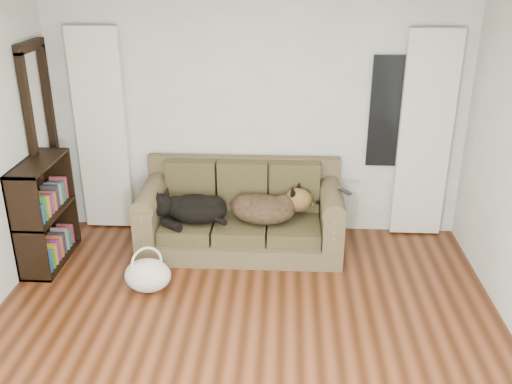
# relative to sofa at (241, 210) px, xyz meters

# --- Properties ---
(floor) EXTENTS (5.00, 5.00, 0.00)m
(floor) POSITION_rel_sofa_xyz_m (0.14, -1.97, -0.45)
(floor) COLOR #391A0B
(floor) RESTS_ON ground
(ceiling) EXTENTS (5.00, 5.00, 0.00)m
(ceiling) POSITION_rel_sofa_xyz_m (0.14, -1.97, 2.15)
(ceiling) COLOR white
(ceiling) RESTS_ON ground
(wall_back) EXTENTS (4.50, 0.04, 2.60)m
(wall_back) POSITION_rel_sofa_xyz_m (0.14, 0.53, 0.85)
(wall_back) COLOR silver
(wall_back) RESTS_ON ground
(curtain_left) EXTENTS (0.55, 0.08, 2.25)m
(curtain_left) POSITION_rel_sofa_xyz_m (-1.56, 0.45, 0.70)
(curtain_left) COLOR silver
(curtain_left) RESTS_ON ground
(curtain_right) EXTENTS (0.55, 0.08, 2.25)m
(curtain_right) POSITION_rel_sofa_xyz_m (1.94, 0.45, 0.70)
(curtain_right) COLOR silver
(curtain_right) RESTS_ON ground
(window_pane) EXTENTS (0.50, 0.03, 1.20)m
(window_pane) POSITION_rel_sofa_xyz_m (1.59, 0.50, 0.95)
(window_pane) COLOR black
(window_pane) RESTS_ON wall_back
(door_casing) EXTENTS (0.07, 0.60, 2.10)m
(door_casing) POSITION_rel_sofa_xyz_m (-2.06, 0.07, 0.60)
(door_casing) COLOR black
(door_casing) RESTS_ON ground
(sofa) EXTENTS (2.11, 0.91, 0.86)m
(sofa) POSITION_rel_sofa_xyz_m (0.00, 0.00, 0.00)
(sofa) COLOR #3B3329
(sofa) RESTS_ON floor
(dog_black_lab) EXTENTS (0.74, 0.58, 0.28)m
(dog_black_lab) POSITION_rel_sofa_xyz_m (-0.50, -0.09, 0.03)
(dog_black_lab) COLOR black
(dog_black_lab) RESTS_ON sofa
(dog_shepherd) EXTENTS (0.77, 0.59, 0.31)m
(dog_shepherd) POSITION_rel_sofa_xyz_m (0.28, -0.04, 0.04)
(dog_shepherd) COLOR black
(dog_shepherd) RESTS_ON sofa
(tv_remote) EXTENTS (0.14, 0.19, 0.02)m
(tv_remote) POSITION_rel_sofa_xyz_m (1.07, -0.11, 0.28)
(tv_remote) COLOR black
(tv_remote) RESTS_ON sofa
(tote_bag) EXTENTS (0.50, 0.43, 0.32)m
(tote_bag) POSITION_rel_sofa_xyz_m (-0.81, -0.90, -0.29)
(tote_bag) COLOR beige
(tote_bag) RESTS_ON floor
(bookshelf) EXTENTS (0.38, 0.89, 1.09)m
(bookshelf) POSITION_rel_sofa_xyz_m (-1.95, -0.39, 0.05)
(bookshelf) COLOR black
(bookshelf) RESTS_ON floor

